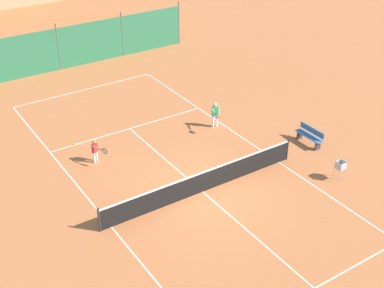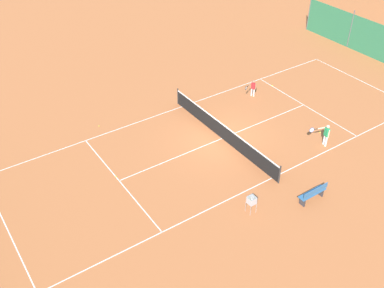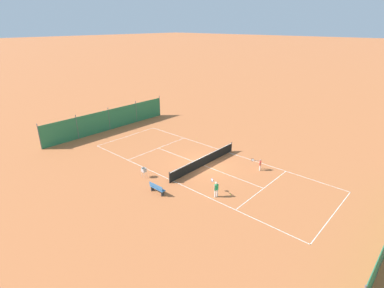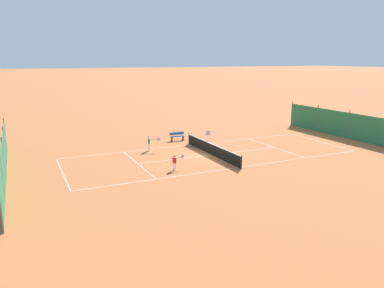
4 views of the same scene
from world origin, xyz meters
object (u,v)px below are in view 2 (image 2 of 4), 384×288
Objects in this scene: tennis_net at (222,131)px; tennis_ball_far_corner at (99,126)px; player_far_baseline at (253,87)px; courtside_bench at (313,193)px; tennis_ball_near_corner at (320,132)px; tennis_ball_service_box at (116,177)px; ball_hopper at (251,201)px; player_near_service at (326,134)px; tennis_ball_by_net_left at (272,86)px.

tennis_net is 139.09× the size of tennis_ball_far_corner.
courtside_bench is (9.00, -4.00, -0.20)m from player_far_baseline.
player_far_baseline is 0.73× the size of courtside_bench.
player_far_baseline reaches higher than tennis_ball_far_corner.
tennis_ball_near_corner is 1.00× the size of tennis_ball_far_corner.
tennis_ball_near_corner is at bearing 75.10° from tennis_ball_service_box.
player_far_baseline is 1.24× the size of ball_hopper.
ball_hopper reaches higher than tennis_ball_far_corner.
courtside_bench is (11.32, 5.62, 0.42)m from tennis_ball_far_corner.
tennis_ball_far_corner is 10.65m from ball_hopper.
player_near_service reaches higher than tennis_ball_far_corner.
tennis_ball_near_corner is at bearing 141.82° from player_near_service.
ball_hopper is at bearing 14.98° from tennis_ball_far_corner.
player_near_service is 1.19× the size of player_far_baseline.
player_far_baseline reaches higher than tennis_ball_service_box.
tennis_ball_by_net_left is 1.00× the size of tennis_ball_far_corner.
tennis_ball_far_corner is 0.04× the size of courtside_bench.
tennis_ball_service_box is 6.91m from ball_hopper.
player_near_service reaches higher than courtside_bench.
courtside_bench reaches higher than tennis_ball_near_corner.
tennis_ball_by_net_left is (-6.52, 2.20, -0.73)m from player_near_service.
tennis_ball_far_corner is at bearing -100.15° from tennis_ball_by_net_left.
tennis_ball_service_box is 1.00× the size of tennis_ball_by_net_left.
tennis_ball_near_corner and tennis_ball_far_corner have the same top height.
tennis_ball_by_net_left is 0.07× the size of ball_hopper.
tennis_ball_service_box is 1.00× the size of tennis_ball_near_corner.
tennis_ball_far_corner is 12.64m from courtside_bench.
tennis_ball_by_net_left is at bearing 114.35° from tennis_net.
courtside_bench is (6.34, 0.43, -0.05)m from tennis_net.
tennis_ball_near_corner is (-0.93, 0.73, -0.73)m from player_near_service.
player_far_baseline is at bearing 178.00° from player_near_service.
player_far_baseline reaches higher than tennis_net.
tennis_ball_near_corner is (3.02, 11.34, 0.00)m from tennis_ball_service_box.
tennis_ball_near_corner is 0.04× the size of courtside_bench.
player_far_baseline is at bearing -82.98° from tennis_ball_by_net_left.
tennis_ball_by_net_left is (-2.57, 12.81, 0.00)m from tennis_ball_service_box.
tennis_net is at bearing -65.65° from tennis_ball_by_net_left.
courtside_bench is at bearing -23.95° from player_far_baseline.
tennis_ball_service_box and tennis_ball_near_corner have the same top height.
tennis_ball_near_corner is 12.70m from tennis_ball_far_corner.
player_far_baseline is 16.69× the size of tennis_ball_near_corner.
player_far_baseline is (-2.66, 4.43, 0.15)m from tennis_net.
player_far_baseline is 9.91m from tennis_ball_far_corner.
tennis_ball_service_box is 9.56m from courtside_bench.
tennis_ball_far_corner is at bearing 165.37° from tennis_ball_service_box.
tennis_ball_service_box is at bearing -144.89° from ball_hopper.
player_near_service reaches higher than tennis_ball_service_box.
tennis_ball_service_box is at bearing -134.37° from courtside_bench.
tennis_ball_service_box is at bearing -110.42° from player_near_service.
ball_hopper is (5.30, -2.43, 0.16)m from tennis_net.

